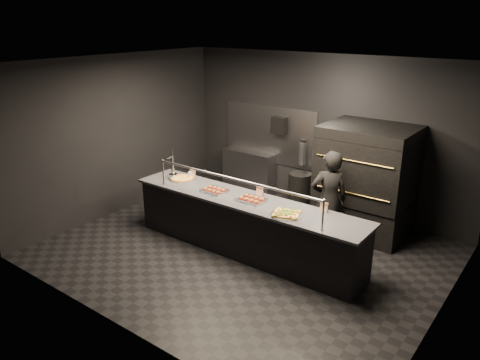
{
  "coord_description": "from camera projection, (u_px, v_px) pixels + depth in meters",
  "views": [
    {
      "loc": [
        4.04,
        -5.51,
        3.64
      ],
      "look_at": [
        -0.25,
        0.2,
        1.13
      ],
      "focal_mm": 35.0,
      "sensor_mm": 36.0,
      "label": 1
    }
  ],
  "objects": [
    {
      "name": "service_counter",
      "position": [
        245.0,
        225.0,
        7.49
      ],
      "size": [
        4.1,
        0.78,
        1.37
      ],
      "color": "black",
      "rests_on": "ground"
    },
    {
      "name": "trash_bin",
      "position": [
        299.0,
        191.0,
        9.21
      ],
      "size": [
        0.45,
        0.45,
        0.74
      ],
      "primitive_type": "cylinder",
      "color": "black",
      "rests_on": "ground"
    },
    {
      "name": "room",
      "position": [
        246.0,
        163.0,
        7.2
      ],
      "size": [
        6.04,
        6.0,
        3.0
      ],
      "color": "black",
      "rests_on": "ground"
    },
    {
      "name": "slider_tray_b",
      "position": [
        251.0,
        199.0,
        7.26
      ],
      "size": [
        0.45,
        0.35,
        0.07
      ],
      "color": "silver",
      "rests_on": "service_counter"
    },
    {
      "name": "tent_cards",
      "position": [
        255.0,
        189.0,
        7.54
      ],
      "size": [
        2.7,
        0.04,
        0.15
      ],
      "color": "white",
      "rests_on": "service_counter"
    },
    {
      "name": "beer_tap",
      "position": [
        173.0,
        170.0,
        8.21
      ],
      "size": [
        0.15,
        0.21,
        0.57
      ],
      "color": "silver",
      "rests_on": "service_counter"
    },
    {
      "name": "worker",
      "position": [
        329.0,
        200.0,
        7.54
      ],
      "size": [
        0.72,
        0.7,
        1.66
      ],
      "primitive_type": "imported",
      "rotation": [
        0.0,
        0.0,
        3.86
      ],
      "color": "black",
      "rests_on": "ground"
    },
    {
      "name": "fire_extinguisher",
      "position": [
        302.0,
        153.0,
        9.3
      ],
      "size": [
        0.14,
        0.14,
        0.51
      ],
      "color": "#B2B2B7",
      "rests_on": "room"
    },
    {
      "name": "condiment_jar",
      "position": [
        191.0,
        175.0,
        8.28
      ],
      "size": [
        0.17,
        0.07,
        0.11
      ],
      "color": "silver",
      "rests_on": "service_counter"
    },
    {
      "name": "slider_tray_a",
      "position": [
        214.0,
        190.0,
        7.64
      ],
      "size": [
        0.46,
        0.39,
        0.06
      ],
      "color": "silver",
      "rests_on": "service_counter"
    },
    {
      "name": "pizza_oven",
      "position": [
        366.0,
        179.0,
        8.08
      ],
      "size": [
        1.5,
        1.23,
        1.91
      ],
      "color": "black",
      "rests_on": "ground"
    },
    {
      "name": "towel_dispenser",
      "position": [
        279.0,
        125.0,
        9.45
      ],
      "size": [
        0.3,
        0.2,
        0.35
      ],
      "primitive_type": "cube",
      "color": "black",
      "rests_on": "room"
    },
    {
      "name": "square_pizza",
      "position": [
        287.0,
        214.0,
        6.74
      ],
      "size": [
        0.47,
        0.47,
        0.05
      ],
      "color": "silver",
      "rests_on": "service_counter"
    },
    {
      "name": "prep_shelf",
      "position": [
        249.0,
        171.0,
        10.15
      ],
      "size": [
        1.2,
        0.35,
        0.9
      ],
      "primitive_type": "cube",
      "color": "#99999E",
      "rests_on": "ground"
    },
    {
      "name": "round_pizza",
      "position": [
        182.0,
        178.0,
        8.23
      ],
      "size": [
        0.46,
        0.46,
        0.03
      ],
      "color": "silver",
      "rests_on": "service_counter"
    }
  ]
}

